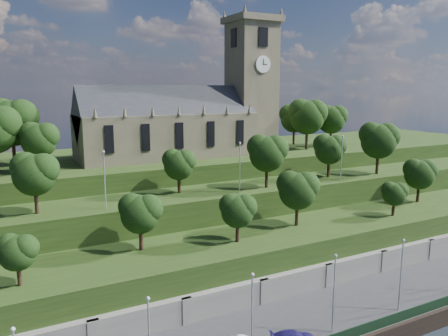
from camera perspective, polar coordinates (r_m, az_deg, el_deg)
promenade at (r=54.73m, az=12.98°, el=-18.85°), size 160.00×12.00×2.00m
fence at (r=50.56m, az=17.26°, el=-19.61°), size 160.00×0.10×1.20m
retaining_wall at (r=58.15m, az=9.08°, el=-15.21°), size 160.00×2.10×5.00m
embankment_lower at (r=62.04m, az=5.73°, el=-11.93°), size 160.00×12.00×8.00m
embankment_upper at (r=70.22m, az=0.79°, el=-7.46°), size 160.00×10.00×12.00m
hilltop at (r=88.20m, az=-5.72°, el=-2.80°), size 160.00×32.00×15.00m
church at (r=82.66m, az=-4.35°, el=6.88°), size 38.60×12.35×27.60m
trees_lower at (r=62.23m, az=8.91°, el=-3.41°), size 68.24×8.35×8.01m
trees_upper at (r=70.95m, az=7.21°, el=2.34°), size 64.18×8.43×9.55m
trees_hilltop at (r=80.33m, az=-5.91°, el=6.21°), size 72.55×15.57×11.01m
lamp_posts_promenade at (r=48.51m, az=14.18°, el=-14.96°), size 60.36×0.36×8.71m
lamp_posts_upper at (r=65.18m, az=2.07°, el=0.61°), size 40.36×0.36×7.70m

